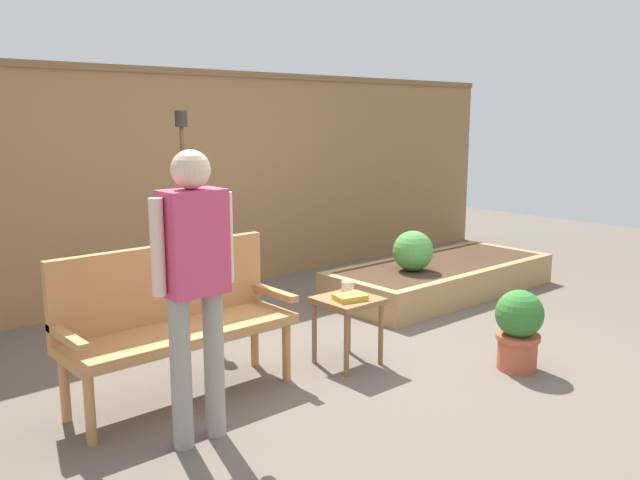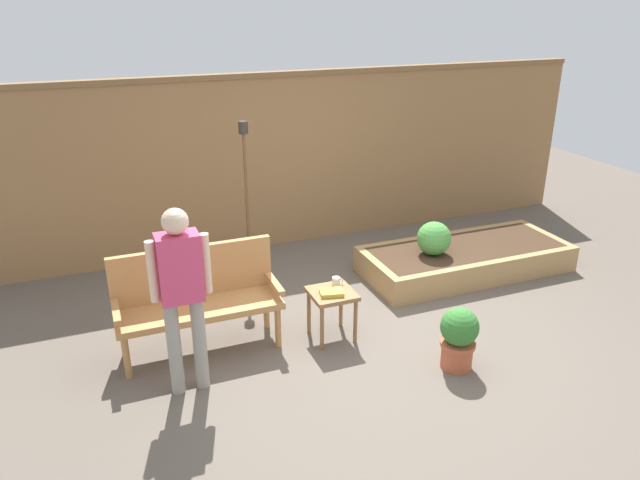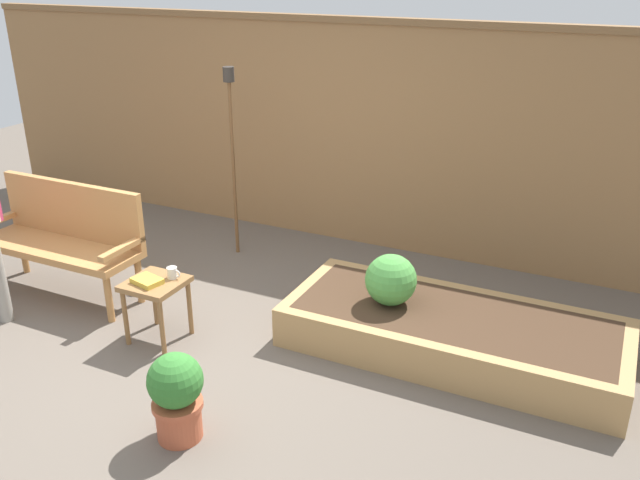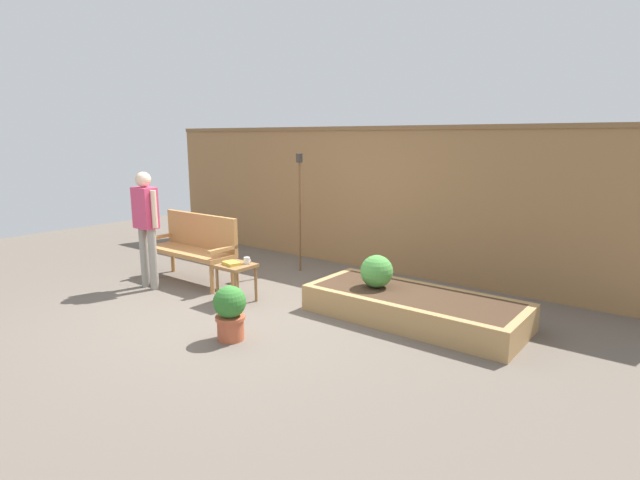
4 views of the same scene
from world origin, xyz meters
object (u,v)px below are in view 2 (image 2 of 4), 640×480
cup_on_table (336,281)px  shrub_near_bench (434,238)px  potted_boxwood (459,336)px  garden_bench (196,292)px  book_on_table (332,293)px  person_by_bench (181,286)px  side_table (332,300)px  tiki_torch (245,173)px

cup_on_table → shrub_near_bench: (1.45, 0.65, -0.03)m
cup_on_table → potted_boxwood: bearing=-52.6°
garden_bench → cup_on_table: (1.26, -0.22, -0.02)m
book_on_table → potted_boxwood: 1.17m
potted_boxwood → person_by_bench: (-2.19, 0.54, 0.63)m
cup_on_table → person_by_bench: person_by_bench is taller
side_table → tiki_torch: size_ratio=0.27×
side_table → shrub_near_bench: (1.54, 0.75, 0.09)m
garden_bench → cup_on_table: 1.28m
side_table → potted_boxwood: potted_boxwood is taller
garden_bench → tiki_torch: tiki_torch is taller
shrub_near_bench → tiki_torch: bearing=155.1°
book_on_table → tiki_torch: bearing=113.6°
side_table → cup_on_table: (0.09, 0.10, 0.12)m
shrub_near_bench → tiki_torch: (-1.88, 0.87, 0.72)m
book_on_table → person_by_bench: 1.44m
cup_on_table → tiki_torch: (-0.43, 1.52, 0.68)m
cup_on_table → shrub_near_bench: bearing=23.9°
person_by_bench → garden_bench: bearing=71.9°
potted_boxwood → shrub_near_bench: bearing=65.4°
book_on_table → tiki_torch: size_ratio=0.12×
potted_boxwood → person_by_bench: 2.34m
side_table → shrub_near_bench: size_ratio=1.27×
garden_bench → potted_boxwood: (1.98, -1.16, -0.24)m
garden_bench → person_by_bench: (-0.20, -0.62, 0.39)m
shrub_near_bench → garden_bench: bearing=-171.0°
potted_boxwood → person_by_bench: person_by_bench is taller
cup_on_table → shrub_near_bench: shrub_near_bench is taller
side_table → tiki_torch: 1.84m
book_on_table → side_table: bearing=75.8°
garden_bench → shrub_near_bench: garden_bench is taller
side_table → tiki_torch: tiki_torch is taller
shrub_near_bench → tiki_torch: 2.19m
cup_on_table → garden_bench: bearing=170.2°
book_on_table → tiki_torch: 1.84m
tiki_torch → potted_boxwood: bearing=-65.0°
side_table → cup_on_table: cup_on_table is taller
tiki_torch → cup_on_table: bearing=-74.3°
book_on_table → person_by_bench: (-1.35, -0.25, 0.43)m
person_by_bench → shrub_near_bench: bearing=19.8°
side_table → potted_boxwood: (0.81, -0.85, -0.09)m
potted_boxwood → tiki_torch: size_ratio=0.32×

